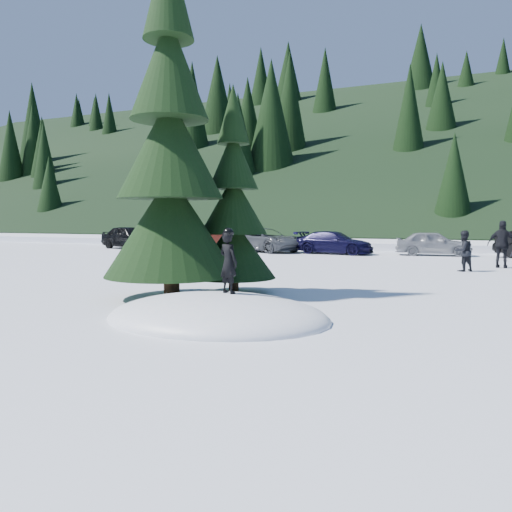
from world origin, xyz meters
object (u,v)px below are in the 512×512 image
at_px(spruce_tall, 170,161).
at_px(car_0, 130,237).
at_px(spruce_short, 233,212).
at_px(adult_0, 463,251).
at_px(child_skier, 228,262).
at_px(adult_1, 503,244).
at_px(car_1, 222,238).
at_px(car_4, 433,243).
at_px(car_2, 265,240).
at_px(car_3, 334,243).

distance_m(spruce_tall, car_0, 21.39).
distance_m(spruce_short, adult_0, 9.92).
distance_m(child_skier, adult_1, 14.24).
bearing_deg(car_1, adult_0, -142.84).
height_order(car_1, car_4, car_1).
bearing_deg(child_skier, spruce_short, -44.34).
relative_size(spruce_short, car_4, 1.40).
height_order(spruce_tall, car_2, spruce_tall).
bearing_deg(adult_1, car_1, -19.03).
xyz_separation_m(spruce_short, car_2, (-5.53, 15.54, -1.41)).
distance_m(car_3, car_4, 5.20).
xyz_separation_m(adult_1, car_2, (-12.34, 5.35, -0.24)).
relative_size(spruce_tall, adult_0, 5.70).
bearing_deg(car_0, car_2, -68.71).
bearing_deg(car_0, spruce_short, -118.41).
bearing_deg(car_2, spruce_short, -137.15).
distance_m(child_skier, car_2, 19.72).
bearing_deg(car_3, adult_1, -114.48).
bearing_deg(car_2, adult_0, -100.56).
bearing_deg(spruce_short, car_1, 118.16).
xyz_separation_m(spruce_tall, car_2, (-4.53, 16.94, -2.62)).
relative_size(spruce_short, car_1, 1.34).
relative_size(child_skier, car_0, 0.27).
bearing_deg(adult_1, spruce_tall, 63.87).
bearing_deg(car_2, car_0, 117.81).
bearing_deg(car_1, child_skier, -170.93).
distance_m(adult_1, car_1, 18.88).
bearing_deg(adult_1, car_0, -4.24).
height_order(spruce_tall, car_0, spruce_tall).
height_order(car_2, car_4, car_2).
bearing_deg(car_0, child_skier, -121.15).
distance_m(spruce_short, adult_1, 12.31).
height_order(car_1, car_2, car_2).
bearing_deg(child_skier, car_4, -75.99).
xyz_separation_m(spruce_tall, car_3, (-0.28, 16.70, -2.69)).
relative_size(spruce_short, adult_0, 3.55).
bearing_deg(adult_0, adult_1, -168.48).
bearing_deg(adult_0, car_0, -61.53).
relative_size(child_skier, car_2, 0.24).
height_order(spruce_tall, adult_0, spruce_tall).
xyz_separation_m(child_skier, car_2, (-6.86, 18.48, -0.39)).
relative_size(adult_0, car_0, 0.34).
bearing_deg(car_3, car_2, 94.64).
distance_m(car_1, car_2, 5.51).
distance_m(spruce_tall, car_3, 16.92).
bearing_deg(car_0, spruce_tall, -123.00).
relative_size(spruce_short, adult_1, 2.86).
height_order(car_0, car_4, car_0).
relative_size(spruce_tall, car_4, 2.24).
height_order(spruce_tall, spruce_short, spruce_tall).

